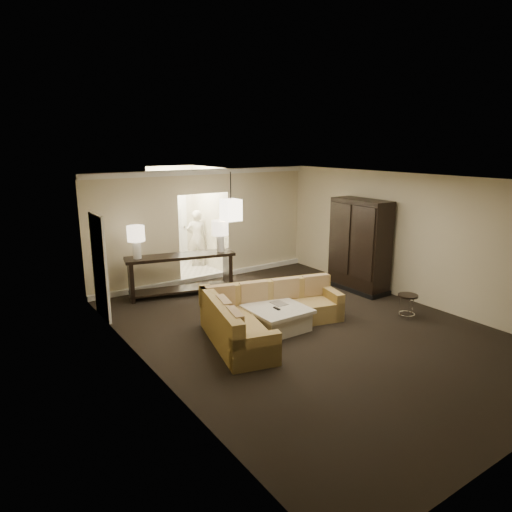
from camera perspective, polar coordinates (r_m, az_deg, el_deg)
ground at (r=8.76m, az=6.34°, el=-9.13°), size 8.00×8.00×0.00m
wall_back at (r=11.56m, az=-6.47°, el=3.80°), size 6.00×0.04×2.80m
wall_left at (r=6.80m, az=-12.96°, el=-3.71°), size 0.04×8.00×2.80m
wall_right at (r=10.48m, az=19.13°, el=2.06°), size 0.04×8.00×2.80m
ceiling at (r=8.09m, az=6.88°, el=9.44°), size 6.00×8.00×0.02m
crown_molding at (r=11.36m, az=-6.54°, el=10.38°), size 6.00×0.10×0.12m
baseboard at (r=11.83m, az=-6.18°, el=-2.63°), size 6.00×0.10×0.12m
side_door at (r=9.48m, az=-18.95°, el=-1.31°), size 0.05×0.90×2.10m
foyer at (r=12.76m, az=-9.30°, el=4.21°), size 1.44×2.02×2.80m
sectional_sofa at (r=8.51m, az=0.90°, el=-7.41°), size 3.12×2.29×0.81m
coffee_table at (r=8.69m, az=2.67°, el=-7.71°), size 1.05×1.05×0.44m
console_table at (r=10.59m, az=-9.36°, el=-1.87°), size 2.52×1.12×0.95m
armoire at (r=10.98m, az=12.80°, el=1.07°), size 0.64×1.51×2.17m
drink_table at (r=9.62m, az=18.41°, el=-5.40°), size 0.39×0.39×0.49m
table_lamp_left at (r=10.25m, az=-14.77°, el=2.33°), size 0.38×0.38×0.73m
table_lamp_right at (r=10.61m, az=-4.51°, el=3.13°), size 0.38×0.38×0.73m
pendant_light at (r=10.36m, az=-3.15°, el=5.78°), size 0.38×0.38×1.09m
person at (r=13.02m, az=-7.40°, el=2.62°), size 0.76×0.66×1.78m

